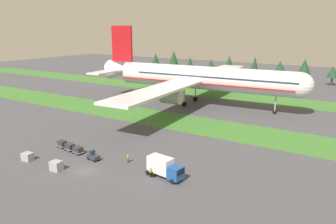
# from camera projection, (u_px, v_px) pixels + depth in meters

# --- Properties ---
(ground_plane) EXTENTS (400.00, 400.00, 0.00)m
(ground_plane) POSITION_uv_depth(u_px,v_px,m) (86.00, 171.00, 60.75)
(ground_plane) COLOR #47474C
(grass_strip_near) EXTENTS (320.00, 15.22, 0.01)m
(grass_strip_near) POSITION_uv_depth(u_px,v_px,m) (187.00, 123.00, 91.25)
(grass_strip_near) COLOR #3D752D
(grass_strip_near) RESTS_ON ground
(grass_strip_far) EXTENTS (320.00, 15.22, 0.01)m
(grass_strip_far) POSITION_uv_depth(u_px,v_px,m) (242.00, 97.00, 125.91)
(grass_strip_far) COLOR #3D752D
(grass_strip_far) RESTS_ON ground
(airliner) EXTENTS (71.96, 88.65, 25.92)m
(airliner) POSITION_uv_depth(u_px,v_px,m) (197.00, 77.00, 110.37)
(airliner) COLOR silver
(airliner) RESTS_ON ground
(baggage_tug) EXTENTS (2.76, 1.65, 1.97)m
(baggage_tug) POSITION_uv_depth(u_px,v_px,m) (93.00, 156.00, 65.61)
(baggage_tug) COLOR #2D333D
(baggage_tug) RESTS_ON ground
(cargo_dolly_lead) EXTENTS (2.39, 1.79, 1.55)m
(cargo_dolly_lead) POSITION_uv_depth(u_px,v_px,m) (78.00, 150.00, 68.76)
(cargo_dolly_lead) COLOR #A3A3A8
(cargo_dolly_lead) RESTS_ON ground
(cargo_dolly_second) EXTENTS (2.39, 1.79, 1.55)m
(cargo_dolly_second) POSITION_uv_depth(u_px,v_px,m) (70.00, 146.00, 70.59)
(cargo_dolly_second) COLOR #A3A3A8
(cargo_dolly_second) RESTS_ON ground
(cargo_dolly_third) EXTENTS (2.39, 1.79, 1.55)m
(cargo_dolly_third) POSITION_uv_depth(u_px,v_px,m) (62.00, 143.00, 72.42)
(cargo_dolly_third) COLOR #A3A3A8
(cargo_dolly_third) RESTS_ON ground
(catering_truck) EXTENTS (7.18, 3.10, 3.58)m
(catering_truck) POSITION_uv_depth(u_px,v_px,m) (164.00, 167.00, 57.64)
(catering_truck) COLOR #1E4C8E
(catering_truck) RESTS_ON ground
(ground_crew_marshaller) EXTENTS (0.46, 0.39, 1.74)m
(ground_crew_marshaller) POSITION_uv_depth(u_px,v_px,m) (128.00, 158.00, 64.42)
(ground_crew_marshaller) COLOR black
(ground_crew_marshaller) RESTS_ON ground
(ground_crew_loader) EXTENTS (0.36, 0.52, 1.74)m
(ground_crew_loader) POSITION_uv_depth(u_px,v_px,m) (151.00, 172.00, 58.14)
(ground_crew_loader) COLOR black
(ground_crew_loader) RESTS_ON ground
(uld_container_0) EXTENTS (2.17, 1.82, 1.54)m
(uld_container_0) POSITION_uv_depth(u_px,v_px,m) (28.00, 157.00, 65.47)
(uld_container_0) COLOR #A3A3A8
(uld_container_0) RESTS_ON ground
(uld_container_1) EXTENTS (2.12, 1.75, 1.78)m
(uld_container_1) POSITION_uv_depth(u_px,v_px,m) (56.00, 166.00, 60.81)
(uld_container_1) COLOR #A3A3A8
(uld_container_1) RESTS_ON ground
(taxiway_marker_0) EXTENTS (0.44, 0.44, 0.56)m
(taxiway_marker_0) POSITION_uv_depth(u_px,v_px,m) (200.00, 134.00, 81.08)
(taxiway_marker_0) COLOR orange
(taxiway_marker_0) RESTS_ON ground
(taxiway_marker_1) EXTENTS (0.44, 0.44, 0.63)m
(taxiway_marker_1) POSITION_uv_depth(u_px,v_px,m) (149.00, 122.00, 90.73)
(taxiway_marker_1) COLOR orange
(taxiway_marker_1) RESTS_ON ground
(distant_tree_line) EXTENTS (147.95, 9.08, 12.22)m
(distant_tree_line) POSITION_uv_depth(u_px,v_px,m) (268.00, 66.00, 165.06)
(distant_tree_line) COLOR #4C3823
(distant_tree_line) RESTS_ON ground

